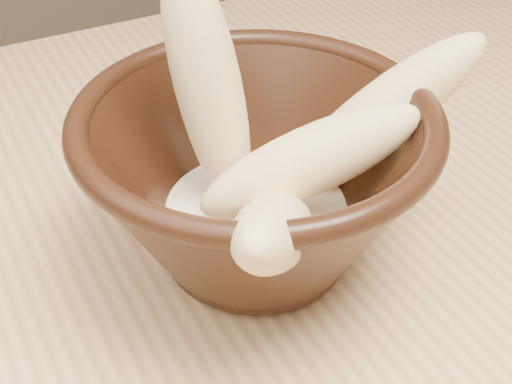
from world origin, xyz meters
TOP-DOWN VIEW (x-y plane):
  - bowl at (0.06, 0.01)m, footprint 0.21×0.21m
  - milk_puddle at (0.06, 0.01)m, footprint 0.12×0.12m
  - banana_upright at (0.04, 0.05)m, footprint 0.06×0.09m
  - banana_right at (0.14, 0.01)m, footprint 0.14×0.08m
  - banana_across at (0.08, -0.01)m, footprint 0.14×0.07m
  - banana_front at (0.04, -0.05)m, footprint 0.11×0.13m

SIDE VIEW (x-z plane):
  - milk_puddle at x=0.06m, z-range 0.78..0.80m
  - bowl at x=0.06m, z-range 0.76..0.87m
  - banana_front at x=0.04m, z-range 0.78..0.89m
  - banana_across at x=0.08m, z-range 0.80..0.88m
  - banana_right at x=0.14m, z-range 0.78..0.90m
  - banana_upright at x=0.04m, z-range 0.79..0.95m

